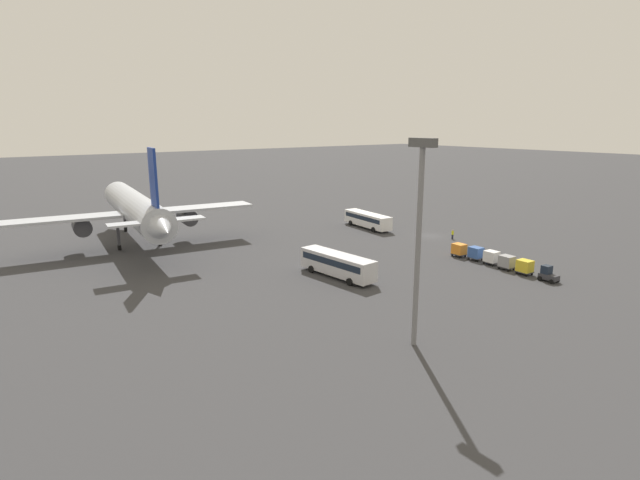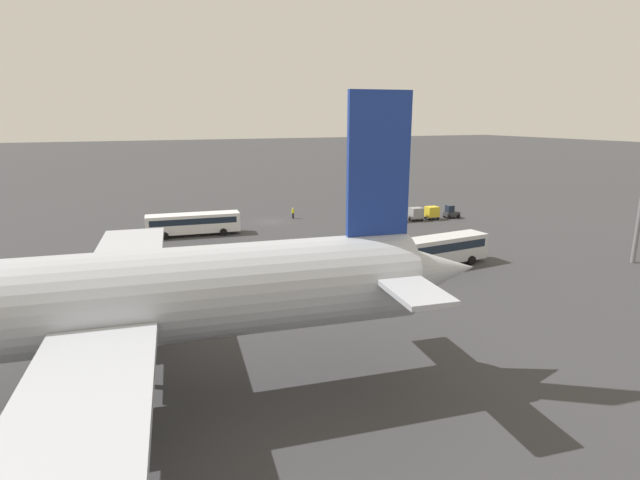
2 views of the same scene
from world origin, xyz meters
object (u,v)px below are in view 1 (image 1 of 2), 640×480
Objects in this scene: cargo_cart_grey at (507,262)px; worker_person at (453,234)px; shuttle_bus_near at (368,219)px; cargo_cart_yellow at (525,266)px; cargo_cart_white at (491,257)px; cargo_cart_orange at (459,249)px; airplane at (136,209)px; cargo_cart_blue at (476,253)px; baggage_tug at (548,274)px; shuttle_bus_far at (337,263)px.

worker_person is at bearing -28.39° from cargo_cart_grey.
shuttle_bus_near reaches higher than worker_person.
cargo_cart_white is at bearing -6.12° from cargo_cart_yellow.
cargo_cart_white is (-30.89, 3.01, -0.62)m from shuttle_bus_near.
cargo_cart_yellow is 1.00× the size of cargo_cart_orange.
cargo_cart_blue is at bearing -129.10° from airplane.
worker_person is 0.84× the size of cargo_cart_yellow.
worker_person is (-16.62, -5.77, -0.94)m from shuttle_bus_near.
airplane reaches higher than cargo_cart_yellow.
cargo_cart_blue is (8.68, -0.78, 0.00)m from cargo_cart_yellow.
cargo_cart_yellow is 1.00× the size of cargo_cart_white.
cargo_cart_blue is (-40.01, -38.84, -5.32)m from airplane.
airplane is 3.64× the size of shuttle_bus_near.
cargo_cart_orange is at bearing -2.18° from cargo_cart_yellow.
baggage_tug is at bearing 176.57° from cargo_cart_yellow.
cargo_cart_white is at bearing 148.41° from worker_person.
baggage_tug reaches higher than cargo_cart_blue.
cargo_cart_yellow is at bearing 154.90° from worker_person.
shuttle_bus_far is 6.07× the size of cargo_cart_yellow.
worker_person is at bearing -155.19° from shuttle_bus_near.
shuttle_bus_near is at bearing -5.56° from cargo_cart_white.
airplane is 22.37× the size of cargo_cart_orange.
cargo_cart_grey is at bearing 170.15° from cargo_cart_white.
baggage_tug is at bearing -179.80° from shuttle_bus_near.
shuttle_bus_near is 1.01× the size of shuttle_bus_far.
cargo_cart_grey is 1.00× the size of cargo_cart_white.
cargo_cart_blue and cargo_cart_orange have the same top height.
shuttle_bus_far is 6.07× the size of cargo_cart_grey.
cargo_cart_yellow is at bearing 0.29° from baggage_tug.
airplane is 22.37× the size of cargo_cart_yellow.
airplane is at bearing 46.05° from cargo_cart_orange.
airplane is at bearing 39.65° from baggage_tug.
shuttle_bus_far reaches higher than shuttle_bus_near.
cargo_cart_grey is at bearing -133.43° from airplane.
cargo_cart_blue is at bearing -6.51° from cargo_cart_grey.
airplane is 58.01m from cargo_cart_white.
shuttle_bus_near is 25.32m from cargo_cart_orange.
worker_person is 12.35m from cargo_cart_orange.
shuttle_bus_near is at bearing -7.23° from cargo_cart_orange.
shuttle_bus_far is at bearing 61.49° from cargo_cart_grey.
cargo_cart_orange is (2.89, 0.34, 0.00)m from cargo_cart_blue.
baggage_tug is at bearing 177.53° from cargo_cart_orange.
cargo_cart_grey is at bearing -2.34° from cargo_cart_yellow.
cargo_cart_blue is 1.00× the size of cargo_cart_orange.
cargo_cart_grey is at bearing 173.49° from cargo_cart_blue.
cargo_cart_yellow is at bearing 174.87° from cargo_cart_blue.
shuttle_bus_near is at bearing -53.84° from shuttle_bus_far.
cargo_cart_white is at bearing -1.38° from baggage_tug.
cargo_cart_yellow is at bearing -135.23° from airplane.
shuttle_bus_far is 23.95m from cargo_cart_white.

